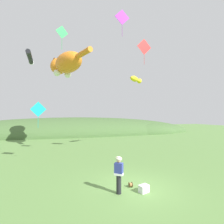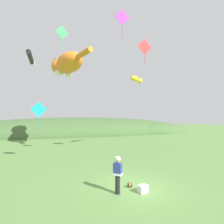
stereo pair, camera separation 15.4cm
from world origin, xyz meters
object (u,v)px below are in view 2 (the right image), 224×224
at_px(kite_giant_cat, 67,64).
at_px(kite_diamond_green, 62,33).
at_px(kite_spool, 130,185).
at_px(kite_diamond_red, 145,47).
at_px(festival_attendant, 118,174).
at_px(kite_diamond_teal, 39,109).
at_px(kite_fish_windsock, 136,79).
at_px(picnic_cooler, 143,189).
at_px(kite_diamond_violet, 122,17).
at_px(kite_tube_streamer, 30,58).

distance_m(kite_giant_cat, kite_diamond_green, 6.42).
relative_size(kite_giant_cat, kite_diamond_green, 4.24).
bearing_deg(kite_spool, kite_diamond_red, 56.00).
height_order(festival_attendant, kite_diamond_teal, kite_diamond_teal).
bearing_deg(kite_fish_windsock, festival_attendant, -118.89).
distance_m(kite_spool, kite_diamond_teal, 9.60).
xyz_separation_m(festival_attendant, kite_spool, (0.86, 0.55, -0.83)).
bearing_deg(kite_spool, picnic_cooler, -64.66).
bearing_deg(kite_fish_windsock, kite_giant_cat, 163.90).
bearing_deg(kite_diamond_green, kite_fish_windsock, 26.49).
relative_size(kite_diamond_violet, kite_diamond_red, 0.89).
height_order(kite_fish_windsock, kite_diamond_green, kite_diamond_green).
distance_m(picnic_cooler, kite_fish_windsock, 13.94).
bearing_deg(kite_spool, festival_attendant, -147.43).
bearing_deg(kite_giant_cat, kite_diamond_violet, -65.26).
bearing_deg(kite_diamond_teal, kite_tube_streamer, 175.04).
xyz_separation_m(kite_fish_windsock, kite_diamond_violet, (-3.90, -6.03, 3.30)).
distance_m(kite_spool, picnic_cooler, 0.87).
relative_size(kite_giant_cat, kite_diamond_red, 3.43).
bearing_deg(kite_diamond_violet, kite_giant_cat, 114.74).
xyz_separation_m(kite_fish_windsock, kite_diamond_teal, (-10.11, -2.95, -3.74)).
height_order(festival_attendant, kite_diamond_green, kite_diamond_green).
bearing_deg(kite_spool, kite_diamond_violet, 75.72).
bearing_deg(festival_attendant, kite_diamond_violet, 67.22).
xyz_separation_m(picnic_cooler, kite_fish_windsock, (4.49, 10.60, 7.86)).
bearing_deg(kite_diamond_red, festival_attendant, -126.95).
relative_size(kite_tube_streamer, kite_diamond_red, 1.22).
bearing_deg(kite_diamond_green, kite_giant_cat, 84.65).
relative_size(kite_diamond_teal, kite_diamond_red, 0.91).
bearing_deg(kite_fish_windsock, kite_diamond_red, -103.80).
distance_m(kite_spool, kite_diamond_red, 12.15).
bearing_deg(kite_fish_windsock, kite_diamond_violet, -122.89).
bearing_deg(festival_attendant, kite_diamond_teal, 120.59).
bearing_deg(kite_diamond_violet, kite_diamond_red, 33.71).
bearing_deg(kite_diamond_red, kite_giant_cat, 136.64).
distance_m(kite_fish_windsock, kite_diamond_teal, 11.17).
bearing_deg(picnic_cooler, kite_spool, 115.34).
bearing_deg(kite_diamond_teal, kite_spool, -52.66).
distance_m(picnic_cooler, kite_diamond_teal, 10.35).
relative_size(picnic_cooler, kite_diamond_teal, 0.26).
distance_m(kite_diamond_green, kite_diamond_red, 7.30).
xyz_separation_m(kite_fish_windsock, kite_tube_streamer, (-10.79, -2.89, 0.54)).
height_order(kite_fish_windsock, kite_tube_streamer, kite_tube_streamer).
bearing_deg(kite_diamond_red, picnic_cooler, -118.21).
height_order(picnic_cooler, kite_tube_streamer, kite_tube_streamer).
relative_size(festival_attendant, kite_diamond_green, 0.92).
height_order(kite_diamond_violet, kite_diamond_green, kite_diamond_violet).
bearing_deg(picnic_cooler, kite_fish_windsock, 67.03).
xyz_separation_m(festival_attendant, kite_fish_windsock, (5.72, 10.37, 7.08)).
distance_m(kite_tube_streamer, kite_diamond_teal, 4.33).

